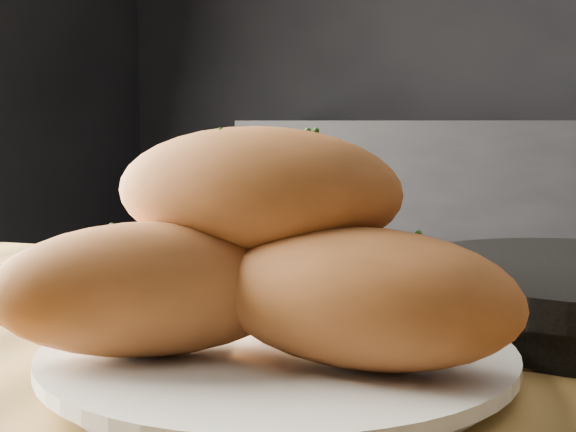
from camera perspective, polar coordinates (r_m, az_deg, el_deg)
name	(u,v)px	position (r m, az deg, el deg)	size (l,w,h in m)	color
plate	(278,359)	(0.47, -0.73, -10.13)	(0.27, 0.27, 0.02)	white
bread_rolls	(266,260)	(0.45, -1.61, -3.14)	(0.30, 0.26, 0.12)	#A55B2D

